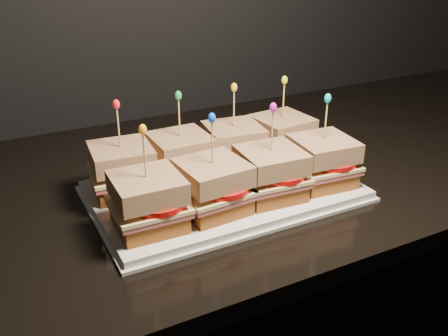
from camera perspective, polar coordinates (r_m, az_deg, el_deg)
name	(u,v)px	position (r m, az deg, el deg)	size (l,w,h in m)	color
granite_slab	(218,176)	(1.02, -0.66, -0.93)	(2.52, 0.75, 0.03)	black
platter	(224,191)	(0.90, 0.00, -2.64)	(0.46, 0.28, 0.02)	white
platter_rim	(224,194)	(0.91, 0.00, -2.98)	(0.47, 0.30, 0.01)	white
sandwich_0_bread_bot	(124,184)	(0.90, -11.38, -1.80)	(0.10, 0.10, 0.03)	brown
sandwich_0_ham	(123,175)	(0.89, -11.48, -0.78)	(0.11, 0.11, 0.01)	#B44E4E
sandwich_0_cheese	(123,171)	(0.89, -11.51, -0.37)	(0.11, 0.11, 0.01)	#EEDB92
sandwich_0_tomato	(130,167)	(0.88, -10.70, 0.07)	(0.10, 0.10, 0.01)	red
sandwich_0_bread_top	(121,156)	(0.87, -11.68, 1.36)	(0.10, 0.10, 0.03)	brown
sandwich_0_pick	(119,130)	(0.86, -11.95, 4.26)	(0.00, 0.00, 0.09)	tan
sandwich_0_frill	(116,104)	(0.84, -12.22, 7.12)	(0.01, 0.01, 0.02)	red
sandwich_1_bread_bot	(181,172)	(0.93, -4.90, -0.42)	(0.10, 0.10, 0.03)	brown
sandwich_1_ham	(181,163)	(0.92, -4.94, 0.58)	(0.11, 0.11, 0.01)	#B44E4E
sandwich_1_cheese	(181,159)	(0.92, -4.95, 0.98)	(0.11, 0.11, 0.01)	#EEDB92
sandwich_1_tomato	(188,156)	(0.91, -4.13, 1.41)	(0.10, 0.10, 0.01)	red
sandwich_1_bread_top	(180,145)	(0.91, -5.02, 2.67)	(0.10, 0.10, 0.03)	brown
sandwich_1_pick	(179,120)	(0.89, -5.13, 5.48)	(0.00, 0.00, 0.09)	tan
sandwich_1_frill	(178,95)	(0.88, -5.25, 8.26)	(0.01, 0.01, 0.02)	green
sandwich_2_bread_bot	(233,161)	(0.97, 1.09, 0.86)	(0.10, 0.10, 0.03)	brown
sandwich_2_ham	(234,152)	(0.96, 1.10, 1.82)	(0.11, 0.11, 0.01)	#B44E4E
sandwich_2_cheese	(234,149)	(0.96, 1.10, 2.21)	(0.11, 0.11, 0.01)	#EEDB92
sandwich_2_tomato	(241,145)	(0.96, 1.91, 2.62)	(0.10, 0.10, 0.01)	red
sandwich_2_bread_top	(234,135)	(0.95, 1.11, 3.83)	(0.10, 0.10, 0.03)	brown
sandwich_2_pick	(234,111)	(0.93, 1.14, 6.54)	(0.00, 0.00, 0.09)	tan
sandwich_2_frill	(234,87)	(0.92, 1.16, 9.20)	(0.01, 0.01, 0.02)	yellow
sandwich_3_bread_bot	(281,150)	(1.02, 6.52, 2.01)	(0.10, 0.10, 0.03)	brown
sandwich_3_ham	(281,142)	(1.02, 6.56, 2.93)	(0.11, 0.11, 0.01)	#B44E4E
sandwich_3_cheese	(281,139)	(1.01, 6.58, 3.30)	(0.11, 0.11, 0.01)	#EEDB92
sandwich_3_tomato	(288,136)	(1.01, 7.36, 3.69)	(0.10, 0.10, 0.01)	red
sandwich_3_bread_top	(282,125)	(1.00, 6.66, 4.85)	(0.10, 0.10, 0.03)	brown
sandwich_3_pick	(283,103)	(0.99, 6.80, 7.42)	(0.00, 0.00, 0.09)	tan
sandwich_3_frill	(285,80)	(0.98, 6.93, 9.94)	(0.01, 0.01, 0.02)	#DCE710
sandwich_4_bread_bot	(149,218)	(0.78, -8.55, -5.70)	(0.10, 0.10, 0.03)	brown
sandwich_4_ham	(148,208)	(0.78, -8.63, -4.57)	(0.11, 0.11, 0.01)	#B44E4E
sandwich_4_cheese	(148,204)	(0.77, -8.66, -4.12)	(0.11, 0.11, 0.01)	#EEDB92
sandwich_4_tomato	(157,200)	(0.77, -7.70, -3.63)	(0.10, 0.10, 0.01)	red
sandwich_4_bread_top	(147,187)	(0.76, -8.80, -2.19)	(0.10, 0.10, 0.03)	brown
sandwich_4_pick	(145,159)	(0.74, -9.04, 1.08)	(0.00, 0.00, 0.09)	tan
sandwich_4_frill	(143,130)	(0.72, -9.28, 4.34)	(0.01, 0.01, 0.02)	#FAA016
sandwich_5_bread_bot	(213,202)	(0.82, -1.29, -3.95)	(0.10, 0.10, 0.03)	brown
sandwich_5_ham	(213,193)	(0.81, -1.30, -2.85)	(0.11, 0.11, 0.01)	#B44E4E
sandwich_5_cheese	(213,189)	(0.81, -1.31, -2.42)	(0.11, 0.11, 0.01)	#EEDB92
sandwich_5_tomato	(221,185)	(0.80, -0.36, -1.94)	(0.10, 0.10, 0.01)	red
sandwich_5_bread_top	(212,173)	(0.80, -1.33, -0.55)	(0.10, 0.10, 0.03)	brown
sandwich_5_pick	(212,145)	(0.78, -1.36, 2.60)	(0.00, 0.00, 0.09)	tan
sandwich_5_frill	(212,118)	(0.76, -1.39, 5.74)	(0.01, 0.01, 0.02)	blue
sandwich_6_bread_bot	(270,188)	(0.87, 5.24, -2.32)	(0.10, 0.10, 0.03)	brown
sandwich_6_ham	(270,179)	(0.86, 5.29, -1.27)	(0.11, 0.11, 0.01)	#B44E4E
sandwich_6_cheese	(270,175)	(0.86, 5.30, -0.85)	(0.11, 0.11, 0.01)	#EEDB92
sandwich_6_tomato	(278,171)	(0.86, 6.22, -0.39)	(0.10, 0.10, 0.01)	red
sandwich_6_bread_top	(271,160)	(0.84, 5.38, 0.94)	(0.10, 0.10, 0.03)	brown
sandwich_6_pick	(272,134)	(0.83, 5.51, 3.93)	(0.00, 0.00, 0.09)	tan
sandwich_6_frill	(273,108)	(0.81, 5.64, 6.89)	(0.01, 0.01, 0.02)	#D017B9
sandwich_7_bread_bot	(321,176)	(0.93, 11.00, -0.85)	(0.10, 0.10, 0.03)	brown
sandwich_7_ham	(322,167)	(0.92, 11.09, 0.15)	(0.11, 0.11, 0.01)	#B44E4E
sandwich_7_cheese	(322,163)	(0.92, 11.13, 0.54)	(0.11, 0.11, 0.01)	#EEDB92
sandwich_7_tomato	(330,159)	(0.92, 11.99, 0.97)	(0.10, 0.10, 0.01)	red
sandwich_7_bread_top	(323,148)	(0.90, 11.28, 2.23)	(0.10, 0.10, 0.03)	brown
sandwich_7_pick	(326,123)	(0.89, 11.53, 5.04)	(0.00, 0.00, 0.09)	tan
sandwich_7_frill	(328,98)	(0.87, 11.78, 7.81)	(0.01, 0.01, 0.02)	#09C4C1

